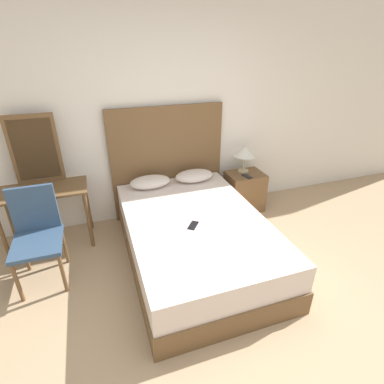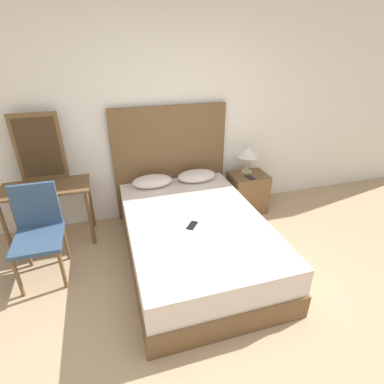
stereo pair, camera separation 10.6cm
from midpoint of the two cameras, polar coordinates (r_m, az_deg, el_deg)
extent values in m
plane|color=tan|center=(2.64, 9.11, -28.72)|extent=(16.00, 16.00, 0.00)
cube|color=white|center=(3.83, -4.87, 14.57)|extent=(10.00, 0.06, 2.70)
cube|color=brown|center=(3.34, 1.46, -10.76)|extent=(1.40, 2.11, 0.24)
cube|color=silver|center=(3.19, 1.51, -7.06)|extent=(1.37, 2.07, 0.28)
cube|color=brown|center=(3.96, -3.32, 5.66)|extent=(1.47, 0.05, 1.46)
ellipsoid|color=silver|center=(3.76, -6.76, 2.05)|extent=(0.50, 0.29, 0.15)
ellipsoid|color=silver|center=(3.89, 1.67, 3.10)|extent=(0.50, 0.29, 0.15)
cube|color=black|center=(2.99, 1.13, -6.36)|extent=(0.15, 0.16, 0.01)
cube|color=brown|center=(4.25, 11.20, -0.07)|extent=(0.49, 0.39, 0.55)
cylinder|color=tan|center=(4.19, 11.04, 3.83)|extent=(0.15, 0.15, 0.02)
cylinder|color=tan|center=(4.15, 11.18, 5.29)|extent=(0.02, 0.02, 0.21)
cone|color=silver|center=(4.09, 11.39, 7.46)|extent=(0.30, 0.30, 0.12)
cube|color=black|center=(4.04, 11.74, 2.77)|extent=(0.10, 0.16, 0.01)
cube|color=brown|center=(3.67, -25.51, 0.73)|extent=(0.94, 0.48, 0.02)
cylinder|color=brown|center=(3.76, -31.22, -6.36)|extent=(0.04, 0.04, 0.70)
cylinder|color=brown|center=(3.61, -17.99, -4.83)|extent=(0.04, 0.04, 0.70)
cylinder|color=brown|center=(4.09, -30.14, -3.42)|extent=(0.04, 0.04, 0.70)
cylinder|color=brown|center=(3.95, -18.05, -1.89)|extent=(0.04, 0.04, 0.70)
cube|color=brown|center=(3.73, -26.36, 7.59)|extent=(0.50, 0.03, 0.77)
cube|color=#B2BCC6|center=(3.72, -26.38, 7.55)|extent=(0.43, 0.01, 0.68)
cube|color=#334C6B|center=(3.24, -26.39, -8.12)|extent=(0.44, 0.50, 0.04)
cube|color=#334C6B|center=(3.32, -26.79, -2.26)|extent=(0.42, 0.04, 0.47)
cylinder|color=brown|center=(3.25, -29.38, -14.11)|extent=(0.04, 0.04, 0.44)
cylinder|color=brown|center=(3.17, -22.53, -13.55)|extent=(0.04, 0.04, 0.44)
cylinder|color=brown|center=(3.60, -28.18, -9.58)|extent=(0.04, 0.04, 0.44)
cylinder|color=brown|center=(3.52, -22.09, -8.95)|extent=(0.04, 0.04, 0.44)
camera|label=1|loc=(0.05, -89.01, 0.51)|focal=28.00mm
camera|label=2|loc=(0.05, 90.99, -0.51)|focal=28.00mm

